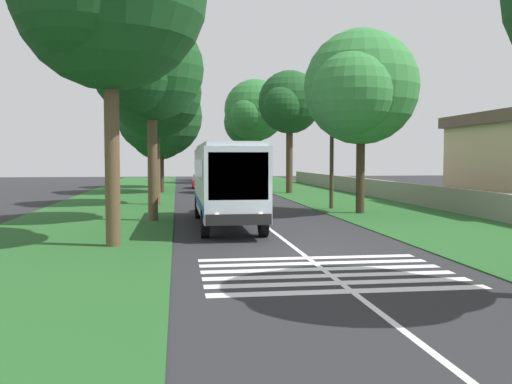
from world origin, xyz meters
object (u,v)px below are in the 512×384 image
at_px(roadside_tree_left_1, 158,132).
at_px(utility_pole, 332,133).
at_px(roadside_tree_right_0, 288,104).
at_px(roadside_tree_right_1, 358,90).
at_px(roadside_tree_left_4, 153,95).
at_px(roadside_tree_right_4, 254,112).
at_px(roadside_tree_right_2, 246,124).
at_px(roadside_tree_left_2, 148,72).
at_px(trailing_car_2, 201,182).
at_px(roadside_tree_left_0, 158,118).
at_px(trailing_car_0, 251,189).
at_px(trailing_car_1, 243,184).
at_px(coach_bus, 226,179).

relative_size(roadside_tree_left_1, utility_pole, 1.03).
distance_m(roadside_tree_right_0, roadside_tree_right_1, 19.11).
height_order(roadside_tree_left_4, roadside_tree_right_4, roadside_tree_right_4).
height_order(roadside_tree_left_4, roadside_tree_right_2, roadside_tree_right_2).
xyz_separation_m(roadside_tree_left_2, roadside_tree_right_4, (42.02, -10.80, 1.55)).
bearing_deg(trailing_car_2, roadside_tree_right_0, -143.97).
bearing_deg(roadside_tree_right_1, roadside_tree_right_4, 0.70).
bearing_deg(utility_pole, roadside_tree_left_2, 116.73).
xyz_separation_m(roadside_tree_left_0, roadside_tree_left_4, (-13.28, -0.10, 0.64)).
bearing_deg(trailing_car_0, trailing_car_2, 13.50).
bearing_deg(roadside_tree_right_2, roadside_tree_right_1, -179.62).
relative_size(roadside_tree_right_2, roadside_tree_right_4, 0.89).
bearing_deg(roadside_tree_left_2, roadside_tree_left_4, 0.82).
bearing_deg(trailing_car_1, roadside_tree_left_1, 44.76).
bearing_deg(roadside_tree_left_0, roadside_tree_right_2, -22.08).
bearing_deg(roadside_tree_left_1, roadside_tree_left_0, -177.81).
relative_size(coach_bus, roadside_tree_right_0, 1.04).
bearing_deg(roadside_tree_right_1, coach_bus, 120.53).
height_order(roadside_tree_right_0, roadside_tree_right_2, roadside_tree_right_2).
distance_m(coach_bus, trailing_car_2, 33.62).
height_order(roadside_tree_left_2, roadside_tree_right_2, roadside_tree_right_2).
relative_size(trailing_car_0, roadside_tree_right_2, 0.38).
xyz_separation_m(roadside_tree_left_4, roadside_tree_right_4, (31.82, -10.94, 1.52)).
distance_m(trailing_car_2, roadside_tree_right_4, 15.23).
bearing_deg(roadside_tree_left_1, roadside_tree_right_1, -158.83).
xyz_separation_m(roadside_tree_left_0, roadside_tree_right_2, (27.63, -11.21, 1.25)).
relative_size(roadside_tree_left_1, roadside_tree_right_4, 0.72).
bearing_deg(roadside_tree_left_2, trailing_car_0, -23.23).
relative_size(trailing_car_0, roadside_tree_left_0, 0.41).
bearing_deg(trailing_car_0, utility_pole, -163.40).
height_order(trailing_car_0, roadside_tree_left_4, roadside_tree_left_4).
relative_size(trailing_car_2, roadside_tree_left_4, 0.41).
bearing_deg(roadside_tree_left_1, roadside_tree_right_2, -32.40).
xyz_separation_m(roadside_tree_left_4, utility_pole, (-4.82, -10.84, -2.67)).
bearing_deg(coach_bus, roadside_tree_left_4, 16.46).
bearing_deg(trailing_car_2, coach_bus, 179.57).
bearing_deg(roadside_tree_right_2, roadside_tree_left_1, 147.60).
bearing_deg(trailing_car_1, roadside_tree_right_2, -7.55).
distance_m(roadside_tree_left_1, roadside_tree_right_4, 14.91).
distance_m(trailing_car_0, roadside_tree_right_0, 9.21).
bearing_deg(coach_bus, roadside_tree_left_1, 6.76).
xyz_separation_m(roadside_tree_left_1, roadside_tree_right_4, (9.14, -11.41, 2.93)).
distance_m(trailing_car_0, trailing_car_1, 7.84).
height_order(trailing_car_2, roadside_tree_left_4, roadside_tree_left_4).
distance_m(roadside_tree_right_1, utility_pole, 3.96).
xyz_separation_m(trailing_car_2, utility_pole, (-25.82, -6.87, 3.96)).
xyz_separation_m(trailing_car_1, roadside_tree_left_2, (-24.74, 7.47, 6.60)).
height_order(trailing_car_0, roadside_tree_left_1, roadside_tree_left_1).
distance_m(trailing_car_0, roadside_tree_left_2, 19.54).
bearing_deg(coach_bus, trailing_car_0, -10.81).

